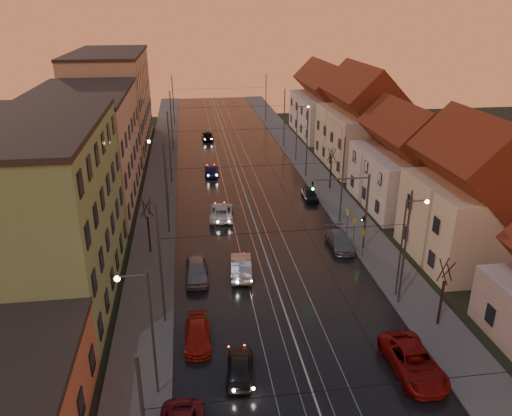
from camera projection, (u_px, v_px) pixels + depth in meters
name	position (u px, v px, depth m)	size (l,w,h in m)	color
ground	(316.00, 403.00, 27.93)	(160.00, 160.00, 0.00)	black
road	(239.00, 177.00, 64.60)	(16.00, 120.00, 0.04)	black
sidewalk_left	(161.00, 180.00, 63.29)	(4.00, 120.00, 0.15)	#4C4C4C
sidewalk_right	(314.00, 173.00, 65.87)	(4.00, 120.00, 0.15)	#4C4C4C
tram_rail_0	(222.00, 178.00, 64.30)	(0.06, 120.00, 0.03)	gray
tram_rail_1	(233.00, 177.00, 64.48)	(0.06, 120.00, 0.03)	gray
tram_rail_2	(245.00, 177.00, 64.68)	(0.06, 120.00, 0.03)	gray
tram_rail_3	(256.00, 176.00, 64.87)	(0.06, 120.00, 0.03)	gray
apartment_left_1	(36.00, 217.00, 36.05)	(10.00, 18.00, 13.00)	#749961
apartment_left_2	(86.00, 150.00, 54.58)	(10.00, 20.00, 12.00)	tan
apartment_left_3	(112.00, 102.00, 76.21)	(10.00, 24.00, 14.00)	tan
house_right_1	(472.00, 201.00, 41.82)	(8.67, 10.20, 10.80)	beige
house_right_2	(406.00, 165.00, 54.04)	(9.18, 12.24, 9.20)	beige
house_right_3	(361.00, 124.00, 67.36)	(9.18, 14.28, 11.50)	beige
house_right_4	(325.00, 105.00, 84.15)	(9.18, 16.32, 10.00)	beige
catenary_pole_l_1	(161.00, 266.00, 33.37)	(0.16, 0.16, 9.00)	#595B60
catenary_pole_r_1	(405.00, 250.00, 35.59)	(0.16, 0.16, 9.00)	#595B60
catenary_pole_l_2	(166.00, 190.00, 47.13)	(0.16, 0.16, 9.00)	#595B60
catenary_pole_r_2	(342.00, 181.00, 49.34)	(0.16, 0.16, 9.00)	#595B60
catenary_pole_l_3	(170.00, 148.00, 60.88)	(0.16, 0.16, 9.00)	#595B60
catenary_pole_r_3	(307.00, 143.00, 63.10)	(0.16, 0.16, 9.00)	#595B60
catenary_pole_l_4	(172.00, 122.00, 74.63)	(0.16, 0.16, 9.00)	#595B60
catenary_pole_r_4	(284.00, 118.00, 76.85)	(0.16, 0.16, 9.00)	#595B60
catenary_pole_l_5	(173.00, 101.00, 91.14)	(0.16, 0.16, 9.00)	#595B60
catenary_pole_r_5	(266.00, 98.00, 93.36)	(0.16, 0.16, 9.00)	#595B60
street_lamp_0	(146.00, 323.00, 26.74)	(1.75, 0.32, 8.00)	#595B60
street_lamp_1	(406.00, 238.00, 36.43)	(1.75, 0.32, 8.00)	#595B60
street_lamp_2	(163.00, 167.00, 52.42)	(1.75, 0.32, 8.00)	#595B60
street_lamp_3	(299.00, 127.00, 69.44)	(1.75, 0.32, 8.00)	#595B60
traffic_light_mast	(356.00, 203.00, 43.72)	(5.30, 0.32, 7.20)	#595B60
bare_tree_0	(148.00, 227.00, 44.01)	(1.09, 1.09, 5.11)	black
bare_tree_1	(442.00, 295.00, 33.81)	(1.09, 1.09, 5.11)	black
bare_tree_2	(331.00, 170.00, 59.51)	(1.09, 1.09, 5.11)	black
driving_car_0	(240.00, 367.00, 29.73)	(1.58, 3.93, 1.34)	black
driving_car_1	(241.00, 266.00, 40.98)	(1.65, 4.73, 1.56)	#ADACB2
driving_car_2	(222.00, 212.00, 51.99)	(2.37, 5.13, 1.43)	silver
driving_car_3	(212.00, 170.00, 65.20)	(1.79, 4.40, 1.28)	navy
driving_car_4	(207.00, 136.00, 82.14)	(1.76, 4.38, 1.49)	black
parked_left_2	(197.00, 335.00, 32.69)	(1.70, 4.19, 1.22)	#AE1E11
parked_left_3	(197.00, 270.00, 40.40)	(1.83, 4.54, 1.55)	gray
parked_right_0	(413.00, 361.00, 30.03)	(2.60, 5.63, 1.56)	maroon
parked_right_1	(340.00, 240.00, 45.71)	(1.93, 4.76, 1.38)	gray
parked_right_2	(310.00, 195.00, 56.85)	(1.51, 3.74, 1.28)	black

